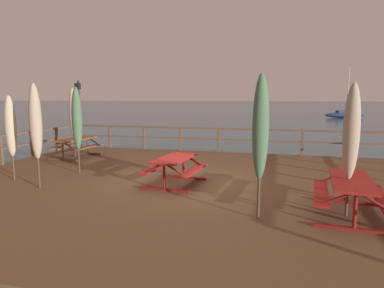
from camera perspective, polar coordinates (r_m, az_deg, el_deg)
The scene contains 14 objects.
ground_plane at distance 9.81m, azimuth -1.26°, elevation -10.32°, with size 600.00×600.00×0.00m, color #2D5B6B.
wooden_deck at distance 9.71m, azimuth -1.27°, elevation -8.47°, with size 14.47×11.31×0.66m, color brown.
railing_waterside_far at distance 14.79m, azimuth 4.53°, elevation 1.43°, with size 14.27×0.10×1.09m.
picnic_table_mid_left at distance 14.37m, azimuth -19.26°, elevation 0.06°, with size 1.53×2.01×0.78m.
picnic_table_back_right at distance 7.61m, azimuth 25.47°, elevation -6.91°, with size 1.59×2.23×0.78m.
picnic_table_mid_centre at distance 9.33m, azimuth -3.01°, elevation -3.56°, with size 1.55×1.89×0.78m.
patio_umbrella_tall_back_left at distance 14.32m, azimuth -19.61°, elevation 4.94°, with size 0.32×0.32×2.80m.
patio_umbrella_tall_mid_right at distance 7.36m, azimuth 25.56°, elevation 1.83°, with size 0.32×0.32×2.72m.
patio_umbrella_tall_front at distance 6.59m, azimuth 11.62°, elevation 2.70°, with size 0.32×0.32×2.88m.
patio_umbrella_tall_mid_left at distance 11.03m, azimuth -28.57°, elevation 2.63°, with size 0.32×0.32×2.49m.
patio_umbrella_short_front at distance 9.71m, azimuth -25.14°, elevation 3.41°, with size 0.32×0.32×2.79m.
patio_umbrella_tall_back_right at distance 11.13m, azimuth -19.04°, elevation 4.08°, with size 0.32×0.32×2.75m.
lamp_post_hooked at distance 16.42m, azimuth -18.74°, elevation 6.46°, with size 0.42×0.62×3.20m.
sailboat_distant at distance 56.01m, azimuth 24.59°, elevation 4.58°, with size 6.23×3.27×7.72m.
Camera 1 is at (2.54, -8.96, 3.07)m, focal length 31.25 mm.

